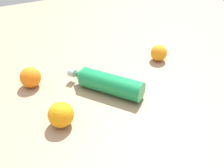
{
  "coord_description": "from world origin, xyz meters",
  "views": [
    {
      "loc": [
        0.68,
        -0.37,
        0.58
      ],
      "look_at": [
        -0.02,
        0.0,
        0.04
      ],
      "focal_mm": 43.0,
      "sensor_mm": 36.0,
      "label": 1
    }
  ],
  "objects_px": {
    "water_bottle": "(106,82)",
    "orange_1": "(30,77)",
    "orange_0": "(159,53)",
    "orange_2": "(61,115)"
  },
  "relations": [
    {
      "from": "water_bottle",
      "to": "orange_1",
      "type": "relative_size",
      "value": 3.55
    },
    {
      "from": "orange_1",
      "to": "orange_0",
      "type": "bearing_deg",
      "value": 83.3
    },
    {
      "from": "orange_1",
      "to": "orange_2",
      "type": "distance_m",
      "value": 0.26
    },
    {
      "from": "water_bottle",
      "to": "orange_1",
      "type": "height_order",
      "value": "orange_1"
    },
    {
      "from": "orange_1",
      "to": "orange_2",
      "type": "xyz_separation_m",
      "value": [
        0.26,
        0.03,
        0.0
      ]
    },
    {
      "from": "water_bottle",
      "to": "orange_0",
      "type": "height_order",
      "value": "water_bottle"
    },
    {
      "from": "water_bottle",
      "to": "orange_2",
      "type": "bearing_deg",
      "value": 79.43
    },
    {
      "from": "water_bottle",
      "to": "orange_0",
      "type": "distance_m",
      "value": 0.32
    },
    {
      "from": "water_bottle",
      "to": "orange_2",
      "type": "relative_size",
      "value": 3.41
    },
    {
      "from": "orange_1",
      "to": "orange_2",
      "type": "height_order",
      "value": "orange_2"
    }
  ]
}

